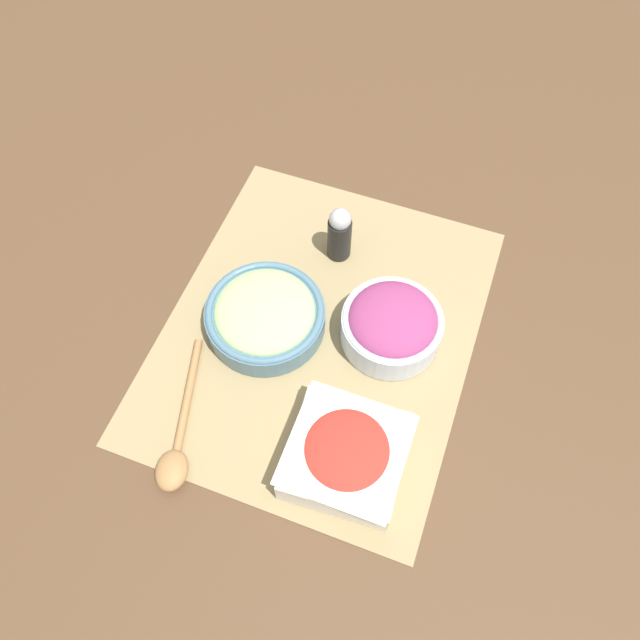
# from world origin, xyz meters

# --- Properties ---
(ground_plane) EXTENTS (3.00, 3.00, 0.00)m
(ground_plane) POSITION_xyz_m (0.00, 0.00, 0.00)
(ground_plane) COLOR #513823
(placemat) EXTENTS (0.55, 0.45, 0.00)m
(placemat) POSITION_xyz_m (0.00, 0.00, 0.00)
(placemat) COLOR #937F56
(placemat) RESTS_ON ground_plane
(cucumber_bowl) EXTENTS (0.18, 0.18, 0.06)m
(cucumber_bowl) POSITION_xyz_m (-0.02, 0.08, 0.03)
(cucumber_bowl) COLOR slate
(cucumber_bowl) RESTS_ON placemat
(onion_bowl) EXTENTS (0.15, 0.15, 0.07)m
(onion_bowl) POSITION_xyz_m (0.03, -0.10, 0.04)
(onion_bowl) COLOR silver
(onion_bowl) RESTS_ON placemat
(tomato_bowl) EXTENTS (0.16, 0.16, 0.06)m
(tomato_bowl) POSITION_xyz_m (-0.18, -0.10, 0.03)
(tomato_bowl) COLOR white
(tomato_bowl) RESTS_ON placemat
(wooden_spoon) EXTENTS (0.23, 0.09, 0.02)m
(wooden_spoon) POSITION_xyz_m (-0.24, 0.12, 0.01)
(wooden_spoon) COLOR #9E7042
(wooden_spoon) RESTS_ON placemat
(pepper_shaker) EXTENTS (0.04, 0.04, 0.10)m
(pepper_shaker) POSITION_xyz_m (0.15, 0.02, 0.05)
(pepper_shaker) COLOR black
(pepper_shaker) RESTS_ON placemat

